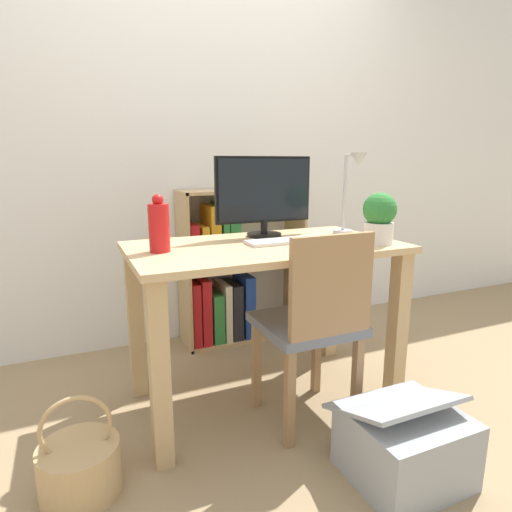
{
  "coord_description": "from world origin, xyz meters",
  "views": [
    {
      "loc": [
        -0.81,
        -1.72,
        1.13
      ],
      "look_at": [
        0.0,
        0.1,
        0.69
      ],
      "focal_mm": 30.0,
      "sensor_mm": 36.0,
      "label": 1
    }
  ],
  "objects_px": {
    "monitor": "(264,193)",
    "potted_plant": "(379,217)",
    "bookshelf": "(224,276)",
    "desk_lamp": "(352,186)",
    "chair": "(314,321)",
    "vase": "(159,226)",
    "basket": "(80,466)",
    "keyboard": "(288,241)",
    "storage_box": "(404,443)"
  },
  "relations": [
    {
      "from": "chair",
      "to": "bookshelf",
      "type": "height_order",
      "value": "bookshelf"
    },
    {
      "from": "monitor",
      "to": "potted_plant",
      "type": "bearing_deg",
      "value": -45.36
    },
    {
      "from": "vase",
      "to": "storage_box",
      "type": "xyz_separation_m",
      "value": [
        0.7,
        -0.71,
        -0.74
      ]
    },
    {
      "from": "vase",
      "to": "storage_box",
      "type": "height_order",
      "value": "vase"
    },
    {
      "from": "monitor",
      "to": "chair",
      "type": "xyz_separation_m",
      "value": [
        0.01,
        -0.47,
        -0.5
      ]
    },
    {
      "from": "desk_lamp",
      "to": "chair",
      "type": "relative_size",
      "value": 0.47
    },
    {
      "from": "monitor",
      "to": "vase",
      "type": "height_order",
      "value": "monitor"
    },
    {
      "from": "monitor",
      "to": "potted_plant",
      "type": "distance_m",
      "value": 0.56
    },
    {
      "from": "chair",
      "to": "storage_box",
      "type": "bearing_deg",
      "value": -63.74
    },
    {
      "from": "potted_plant",
      "to": "bookshelf",
      "type": "distance_m",
      "value": 1.13
    },
    {
      "from": "chair",
      "to": "potted_plant",
      "type": "bearing_deg",
      "value": 19.02
    },
    {
      "from": "vase",
      "to": "storage_box",
      "type": "bearing_deg",
      "value": -45.3
    },
    {
      "from": "vase",
      "to": "bookshelf",
      "type": "relative_size",
      "value": 0.25
    },
    {
      "from": "keyboard",
      "to": "desk_lamp",
      "type": "distance_m",
      "value": 0.45
    },
    {
      "from": "vase",
      "to": "desk_lamp",
      "type": "xyz_separation_m",
      "value": [
        0.96,
        0.02,
        0.14
      ]
    },
    {
      "from": "vase",
      "to": "basket",
      "type": "bearing_deg",
      "value": -139.18
    },
    {
      "from": "vase",
      "to": "potted_plant",
      "type": "distance_m",
      "value": 0.96
    },
    {
      "from": "vase",
      "to": "potted_plant",
      "type": "relative_size",
      "value": 1.02
    },
    {
      "from": "desk_lamp",
      "to": "basket",
      "type": "height_order",
      "value": "desk_lamp"
    },
    {
      "from": "monitor",
      "to": "storage_box",
      "type": "xyz_separation_m",
      "value": [
        0.15,
        -0.88,
        -0.84
      ]
    },
    {
      "from": "desk_lamp",
      "to": "bookshelf",
      "type": "height_order",
      "value": "desk_lamp"
    },
    {
      "from": "desk_lamp",
      "to": "vase",
      "type": "bearing_deg",
      "value": -178.94
    },
    {
      "from": "keyboard",
      "to": "chair",
      "type": "height_order",
      "value": "chair"
    },
    {
      "from": "monitor",
      "to": "potted_plant",
      "type": "xyz_separation_m",
      "value": [
        0.39,
        -0.39,
        -0.09
      ]
    },
    {
      "from": "bookshelf",
      "to": "storage_box",
      "type": "bearing_deg",
      "value": -83.28
    },
    {
      "from": "monitor",
      "to": "keyboard",
      "type": "relative_size",
      "value": 1.27
    },
    {
      "from": "potted_plant",
      "to": "chair",
      "type": "xyz_separation_m",
      "value": [
        -0.37,
        -0.07,
        -0.41
      ]
    },
    {
      "from": "desk_lamp",
      "to": "monitor",
      "type": "bearing_deg",
      "value": 159.54
    },
    {
      "from": "chair",
      "to": "bookshelf",
      "type": "distance_m",
      "value": 1.02
    },
    {
      "from": "potted_plant",
      "to": "chair",
      "type": "distance_m",
      "value": 0.56
    },
    {
      "from": "keyboard",
      "to": "potted_plant",
      "type": "height_order",
      "value": "potted_plant"
    },
    {
      "from": "bookshelf",
      "to": "desk_lamp",
      "type": "bearing_deg",
      "value": -59.05
    },
    {
      "from": "monitor",
      "to": "desk_lamp",
      "type": "relative_size",
      "value": 1.23
    },
    {
      "from": "vase",
      "to": "potted_plant",
      "type": "height_order",
      "value": "vase"
    },
    {
      "from": "keyboard",
      "to": "bookshelf",
      "type": "distance_m",
      "value": 0.83
    },
    {
      "from": "keyboard",
      "to": "basket",
      "type": "height_order",
      "value": "keyboard"
    },
    {
      "from": "desk_lamp",
      "to": "basket",
      "type": "xyz_separation_m",
      "value": [
        -1.33,
        -0.34,
        -0.91
      ]
    },
    {
      "from": "vase",
      "to": "chair",
      "type": "bearing_deg",
      "value": -27.68
    },
    {
      "from": "vase",
      "to": "monitor",
      "type": "bearing_deg",
      "value": 17.04
    },
    {
      "from": "desk_lamp",
      "to": "bookshelf",
      "type": "bearing_deg",
      "value": 120.95
    },
    {
      "from": "monitor",
      "to": "basket",
      "type": "xyz_separation_m",
      "value": [
        -0.93,
        -0.49,
        -0.88
      ]
    },
    {
      "from": "keyboard",
      "to": "monitor",
      "type": "bearing_deg",
      "value": 98.84
    },
    {
      "from": "keyboard",
      "to": "vase",
      "type": "relative_size",
      "value": 1.67
    },
    {
      "from": "keyboard",
      "to": "basket",
      "type": "distance_m",
      "value": 1.2
    },
    {
      "from": "vase",
      "to": "storage_box",
      "type": "distance_m",
      "value": 1.24
    },
    {
      "from": "keyboard",
      "to": "potted_plant",
      "type": "bearing_deg",
      "value": -28.27
    },
    {
      "from": "chair",
      "to": "bookshelf",
      "type": "xyz_separation_m",
      "value": [
        -0.03,
        1.02,
        -0.05
      ]
    },
    {
      "from": "monitor",
      "to": "storage_box",
      "type": "height_order",
      "value": "monitor"
    },
    {
      "from": "chair",
      "to": "storage_box",
      "type": "xyz_separation_m",
      "value": [
        0.14,
        -0.41,
        -0.34
      ]
    },
    {
      "from": "bookshelf",
      "to": "potted_plant",
      "type": "bearing_deg",
      "value": -66.86
    }
  ]
}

